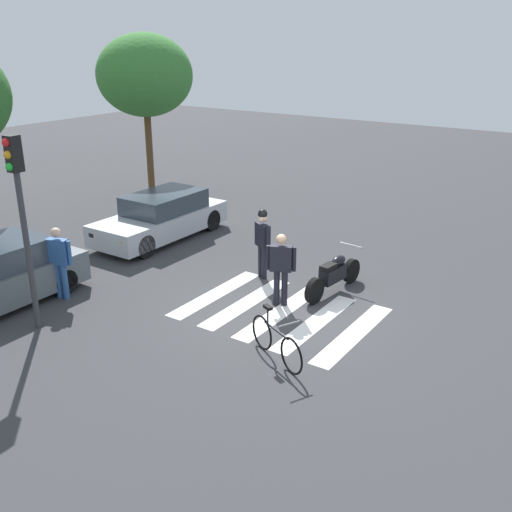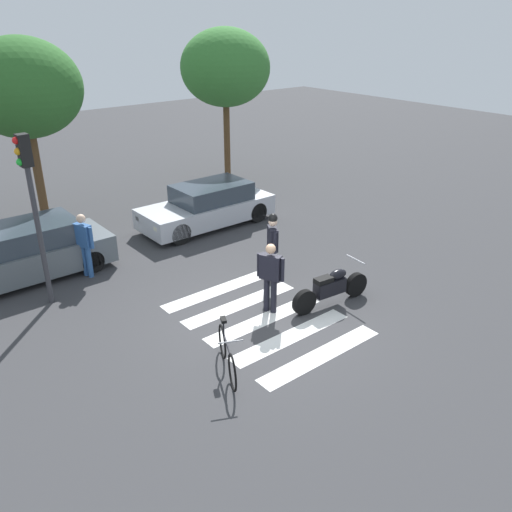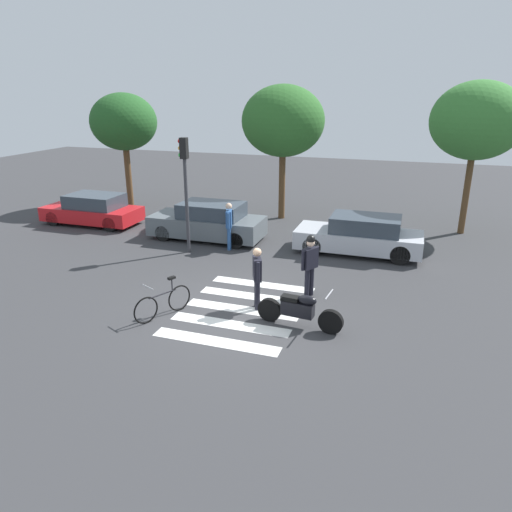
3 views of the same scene
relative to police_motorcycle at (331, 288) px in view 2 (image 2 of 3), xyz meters
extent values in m
plane|color=#38383A|center=(-1.66, 0.46, -0.45)|extent=(60.00, 60.00, 0.00)
cylinder|color=black|center=(0.80, -0.08, -0.15)|extent=(0.62, 0.20, 0.61)
cylinder|color=black|center=(-0.78, 0.08, -0.15)|extent=(0.62, 0.20, 0.61)
cube|color=black|center=(-0.04, 0.00, 0.03)|extent=(0.82, 0.36, 0.36)
ellipsoid|color=black|center=(0.19, -0.02, 0.30)|extent=(0.50, 0.29, 0.24)
cube|color=black|center=(-0.24, 0.03, 0.27)|extent=(0.46, 0.28, 0.12)
cylinder|color=#A5A5AD|center=(0.72, -0.08, 0.55)|extent=(0.10, 0.62, 0.04)
torus|color=black|center=(-3.67, -1.03, -0.10)|extent=(0.34, 0.65, 0.71)
torus|color=black|center=(-3.22, -0.09, -0.10)|extent=(0.34, 0.65, 0.71)
cylinder|color=black|center=(-3.45, -0.56, 0.18)|extent=(0.39, 0.75, 0.04)
cylinder|color=black|center=(-3.31, -0.28, 0.35)|extent=(0.04, 0.04, 0.34)
cube|color=black|center=(-3.31, -0.28, 0.53)|extent=(0.18, 0.22, 0.06)
cylinder|color=#99999E|center=(-3.62, -0.93, 0.50)|extent=(0.43, 0.22, 0.03)
cylinder|color=black|center=(-1.27, 0.59, -0.03)|extent=(0.14, 0.14, 0.84)
cylinder|color=black|center=(-1.35, 0.75, -0.03)|extent=(0.14, 0.14, 0.84)
cube|color=black|center=(-1.31, 0.67, 0.69)|extent=(0.38, 0.53, 0.59)
sphere|color=tan|center=(-1.31, 0.67, 1.14)|extent=(0.23, 0.23, 0.23)
cylinder|color=black|center=(-1.19, 0.40, 0.69)|extent=(0.09, 0.09, 0.57)
cylinder|color=black|center=(-1.43, 0.94, 0.69)|extent=(0.09, 0.09, 0.57)
cylinder|color=black|center=(-0.13, 1.99, -0.03)|extent=(0.14, 0.14, 0.83)
cylinder|color=black|center=(-0.22, 1.84, -0.03)|extent=(0.14, 0.14, 0.83)
cube|color=black|center=(-0.18, 1.92, 0.68)|extent=(0.41, 0.52, 0.59)
sphere|color=beige|center=(-0.18, 1.92, 1.13)|extent=(0.23, 0.23, 0.23)
cylinder|color=black|center=(-0.03, 2.17, 0.68)|extent=(0.09, 0.09, 0.56)
cylinder|color=black|center=(-0.32, 1.66, 0.68)|extent=(0.09, 0.09, 0.56)
sphere|color=black|center=(-0.18, 1.92, 1.23)|extent=(0.24, 0.24, 0.24)
cylinder|color=#2D5999|center=(-3.82, 5.01, -0.02)|extent=(0.14, 0.14, 0.85)
cylinder|color=#2D5999|center=(-3.87, 5.18, -0.02)|extent=(0.14, 0.14, 0.85)
cube|color=#2D5999|center=(-3.85, 5.09, 0.71)|extent=(0.34, 0.53, 0.60)
sphere|color=beige|center=(-3.85, 5.09, 1.16)|extent=(0.23, 0.23, 0.23)
cylinder|color=#2D5999|center=(-3.76, 4.81, 0.71)|extent=(0.09, 0.09, 0.57)
cylinder|color=#2D5999|center=(-3.93, 5.38, 0.71)|extent=(0.09, 0.09, 0.57)
cube|color=silver|center=(-1.66, -1.34, -0.45)|extent=(3.11, 0.45, 0.01)
cube|color=silver|center=(-1.66, -0.44, -0.45)|extent=(3.11, 0.45, 0.01)
cube|color=silver|center=(-1.66, 0.46, -0.45)|extent=(3.11, 0.45, 0.01)
cube|color=silver|center=(-1.66, 1.36, -0.45)|extent=(3.11, 0.45, 0.01)
cube|color=silver|center=(-1.66, 2.26, -0.45)|extent=(3.11, 0.45, 0.01)
cylinder|color=black|center=(-3.65, 5.25, -0.14)|extent=(0.61, 0.22, 0.61)
cylinder|color=black|center=(-3.65, 6.80, -0.14)|extent=(0.61, 0.22, 0.61)
cube|color=slate|center=(-5.15, 6.02, 0.08)|extent=(4.42, 1.78, 0.73)
cube|color=#333D47|center=(-4.93, 6.02, 0.72)|extent=(2.39, 1.56, 0.55)
cylinder|color=black|center=(-0.83, 5.39, -0.12)|extent=(0.66, 0.22, 0.66)
cylinder|color=black|center=(-0.84, 6.90, -0.12)|extent=(0.66, 0.22, 0.66)
cylinder|color=black|center=(2.15, 5.40, -0.12)|extent=(0.66, 0.22, 0.66)
cylinder|color=black|center=(2.15, 6.91, -0.12)|extent=(0.66, 0.22, 0.66)
cube|color=#B7BAC1|center=(0.66, 6.15, 0.05)|extent=(4.40, 1.75, 0.63)
cube|color=#333D47|center=(0.88, 6.15, 0.64)|extent=(2.37, 1.53, 0.56)
cube|color=#F2EDCC|center=(-1.50, 5.59, 0.14)|extent=(0.08, 0.20, 0.12)
cube|color=#F2EDCC|center=(-1.50, 6.70, 0.14)|extent=(0.08, 0.20, 0.12)
cylinder|color=#38383D|center=(-5.12, 4.32, 1.22)|extent=(0.12, 0.12, 3.33)
cube|color=black|center=(-5.12, 4.32, 3.23)|extent=(0.26, 0.26, 0.70)
sphere|color=red|center=(-5.25, 4.31, 3.46)|extent=(0.16, 0.16, 0.16)
sphere|color=orange|center=(-5.25, 4.31, 3.23)|extent=(0.16, 0.16, 0.16)
sphere|color=green|center=(-5.25, 4.31, 3.00)|extent=(0.16, 0.16, 0.16)
cylinder|color=brown|center=(-3.25, 10.03, 1.02)|extent=(0.28, 0.28, 2.94)
ellipsoid|color=#2D6628|center=(-3.25, 10.03, 3.82)|extent=(3.55, 3.55, 3.02)
cylinder|color=brown|center=(4.35, 10.03, 1.12)|extent=(0.25, 0.25, 3.13)
ellipsoid|color=#387A33|center=(4.35, 10.03, 3.98)|extent=(3.46, 3.46, 2.94)
camera|label=1|loc=(-11.76, -5.73, 5.35)|focal=41.40mm
camera|label=2|loc=(-8.35, -7.47, 5.89)|focal=37.31mm
camera|label=3|loc=(2.35, -10.35, 5.12)|focal=33.45mm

